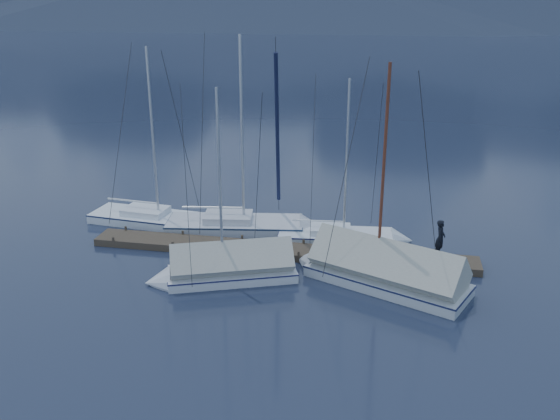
% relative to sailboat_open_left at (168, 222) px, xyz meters
% --- Properties ---
extents(ground, '(1000.00, 1000.00, 0.00)m').
position_rel_sailboat_open_left_xyz_m(ground, '(6.51, -4.60, -0.18)').
color(ground, black).
rests_on(ground, ground).
extents(dock, '(18.00, 1.50, 0.54)m').
position_rel_sailboat_open_left_xyz_m(dock, '(6.51, -2.60, -0.07)').
color(dock, '#382D23').
rests_on(dock, ground).
extents(mooring_posts, '(15.12, 1.52, 0.35)m').
position_rel_sailboat_open_left_xyz_m(mooring_posts, '(6.01, -2.60, 0.17)').
color(mooring_posts, '#382D23').
rests_on(mooring_posts, ground).
extents(sailboat_open_left, '(7.75, 3.24, 10.02)m').
position_rel_sailboat_open_left_xyz_m(sailboat_open_left, '(0.00, 0.00, 0.00)').
color(sailboat_open_left, white).
rests_on(sailboat_open_left, ground).
extents(sailboat_open_mid, '(8.33, 3.72, 10.68)m').
position_rel_sailboat_open_left_xyz_m(sailboat_open_mid, '(4.66, 0.14, 0.01)').
color(sailboat_open_mid, silver).
rests_on(sailboat_open_mid, ground).
extents(sailboat_open_right, '(6.71, 2.81, 8.67)m').
position_rel_sailboat_open_left_xyz_m(sailboat_open_right, '(9.72, -0.31, -0.02)').
color(sailboat_open_right, silver).
rests_on(sailboat_open_right, ground).
extents(sailboat_covered_near, '(8.04, 5.26, 10.08)m').
position_rel_sailboat_open_left_xyz_m(sailboat_covered_near, '(10.91, -4.65, 0.33)').
color(sailboat_covered_near, silver).
rests_on(sailboat_covered_near, ground).
extents(sailboat_covered_far, '(6.61, 4.05, 8.91)m').
position_rel_sailboat_open_left_xyz_m(sailboat_covered_far, '(4.51, -5.67, 0.26)').
color(sailboat_covered_far, silver).
rests_on(sailboat_covered_far, ground).
extents(person, '(0.53, 0.69, 1.71)m').
position_rel_sailboat_open_left_xyz_m(person, '(13.71, -2.15, 1.02)').
color(person, black).
rests_on(person, dock).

